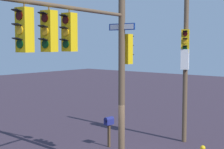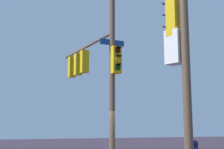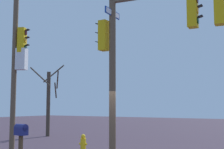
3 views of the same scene
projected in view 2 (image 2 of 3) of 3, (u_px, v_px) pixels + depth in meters
name	position (u px, v px, depth m)	size (l,w,h in m)	color
main_signal_pole_assembly	(95.00, 59.00, 14.37)	(6.09, 3.36, 8.44)	brown
secondary_pole_assembly	(181.00, 45.00, 8.64)	(0.76, 0.50, 7.59)	brown
mailbox	(192.00, 148.00, 11.65)	(0.46, 0.28, 1.41)	#4C3823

